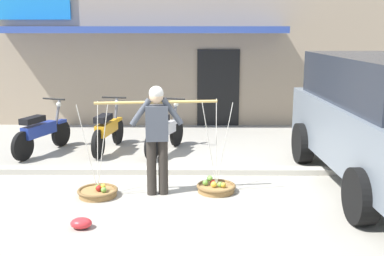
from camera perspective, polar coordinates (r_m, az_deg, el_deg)
The scene contains 10 objects.
ground_plane at distance 7.76m, azimuth -2.08°, elevation -7.08°, with size 90.00×90.00×0.00m, color #9E998C.
sidewalk_curb at distance 8.41m, azimuth -1.87°, elevation -5.19°, with size 20.00×0.24×0.10m, color #BAB4A5.
fruit_vendor at distance 7.16m, azimuth -4.29°, elevation -0.59°, with size 1.84×0.27×1.70m.
fruit_basket_left_side at distance 7.49m, azimuth 2.93°, elevation -7.15°, with size 0.62×0.62×1.45m.
fruit_basket_right_side at distance 7.43m, azimuth -11.35°, elevation -7.56°, with size 0.62×0.62×1.45m.
motorcycle_nearest_shop at distance 10.10m, azimuth -17.82°, elevation -0.47°, with size 0.75×1.74×1.09m.
motorcycle_second_in_row at distance 9.96m, azimuth -10.19°, elevation -0.24°, with size 0.54×1.81×1.09m.
motorcycle_third_in_row at distance 9.68m, azimuth -3.38°, elevation -0.43°, with size 0.76×1.74×1.09m.
storefront_building at distance 14.84m, azimuth -4.86°, elevation 10.31°, with size 13.00×6.00×4.20m.
plastic_litter_bag at distance 6.35m, azimuth -13.31°, elevation -11.18°, with size 0.28×0.22×0.14m, color red.
Camera 1 is at (0.35, -7.32, 2.54)m, focal length 43.94 mm.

